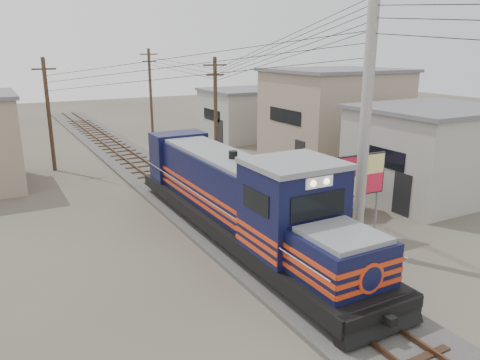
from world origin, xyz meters
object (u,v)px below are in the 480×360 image
market_umbrella (344,163)px  vendor (320,178)px  locomotive (240,200)px  billboard (361,177)px

market_umbrella → vendor: market_umbrella is taller
locomotive → market_umbrella: 5.98m
billboard → vendor: 6.54m
billboard → vendor: (2.58, 5.74, -1.78)m
market_umbrella → locomotive: bearing=-173.1°
billboard → market_umbrella: size_ratio=1.32×
locomotive → vendor: 7.73m
locomotive → vendor: (6.82, 3.54, -0.88)m
locomotive → billboard: 4.85m
billboard → locomotive: bearing=154.2°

